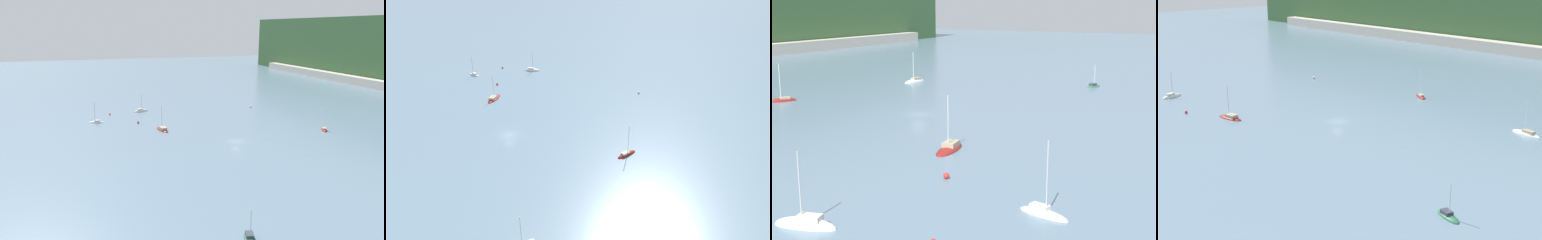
# 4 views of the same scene
# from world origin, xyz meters

# --- Properties ---
(ground_plane) EXTENTS (600.00, 600.00, 0.00)m
(ground_plane) POSITION_xyz_m (0.00, 0.00, 0.00)
(ground_plane) COLOR slate
(sailboat_0) EXTENTS (2.62, 5.49, 8.02)m
(sailboat_0) POSITION_xyz_m (-34.89, -36.23, 0.12)
(sailboat_0) COLOR silver
(sailboat_0) RESTS_ON ground_plane
(sailboat_2) EXTENTS (5.73, 4.25, 8.64)m
(sailboat_2) POSITION_xyz_m (-2.07, 31.86, 0.09)
(sailboat_2) COLOR maroon
(sailboat_2) RESTS_ON ground_plane
(sailboat_3) EXTENTS (7.82, 3.51, 8.24)m
(sailboat_3) POSITION_xyz_m (-18.74, -16.96, 0.12)
(sailboat_3) COLOR maroon
(sailboat_3) RESTS_ON ground_plane
(sailboat_4) EXTENTS (5.19, 3.06, 5.84)m
(sailboat_4) POSITION_xyz_m (47.32, -19.89, 0.10)
(sailboat_4) COLOR #2D6647
(sailboat_4) RESTS_ON ground_plane
(sailboat_5) EXTENTS (3.07, 6.32, 7.99)m
(sailboat_5) POSITION_xyz_m (-47.49, -18.26, 0.09)
(sailboat_5) COLOR white
(sailboat_5) RESTS_ON ground_plane
(mooring_buoy_0) EXTENTS (0.75, 0.75, 0.75)m
(mooring_buoy_0) POSITION_xyz_m (-40.66, 25.57, 0.38)
(mooring_buoy_0) COLOR white
(mooring_buoy_0) RESTS_ON ground_plane
(mooring_buoy_1) EXTENTS (0.71, 0.71, 0.71)m
(mooring_buoy_1) POSITION_xyz_m (-29.75, -22.72, 0.36)
(mooring_buoy_1) COLOR red
(mooring_buoy_1) RESTS_ON ground_plane
(mooring_buoy_2) EXTENTS (0.64, 0.64, 0.64)m
(mooring_buoy_2) POSITION_xyz_m (-45.50, -30.41, 0.32)
(mooring_buoy_2) COLOR red
(mooring_buoy_2) RESTS_ON ground_plane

